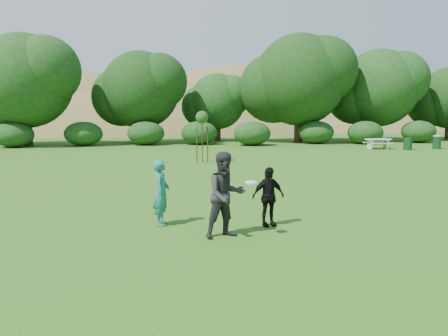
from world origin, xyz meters
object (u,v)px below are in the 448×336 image
at_px(picnic_table, 378,142).
at_px(player_teal, 161,193).
at_px(sapling, 202,119).
at_px(player_grey, 226,195).
at_px(player_black, 268,197).
at_px(trash_can_near, 408,144).
at_px(trash_can_lidded, 437,142).

bearing_deg(picnic_table, player_teal, -128.21).
relative_size(player_teal, sapling, 0.58).
bearing_deg(player_grey, player_black, 19.17).
relative_size(player_black, sapling, 0.52).
bearing_deg(sapling, trash_can_near, 20.50).
bearing_deg(sapling, player_teal, -98.87).
height_order(player_teal, sapling, sapling).
xyz_separation_m(player_teal, player_grey, (1.45, -1.26, 0.14)).
distance_m(player_grey, trash_can_lidded, 28.13).
height_order(player_black, trash_can_lidded, player_black).
bearing_deg(player_grey, trash_can_near, 35.11).
relative_size(sapling, trash_can_lidded, 2.71).
bearing_deg(trash_can_lidded, sapling, -160.77).
distance_m(trash_can_near, sapling, 16.75).
distance_m(picnic_table, trash_can_lidded, 4.43).
bearing_deg(player_black, trash_can_lidded, 34.10).
distance_m(player_teal, sapling, 13.54).
distance_m(player_black, sapling, 13.81).
distance_m(player_black, trash_can_near, 24.63).
height_order(sapling, picnic_table, sapling).
xyz_separation_m(player_teal, picnic_table, (15.89, 20.19, -0.31)).
height_order(player_teal, player_grey, player_grey).
xyz_separation_m(player_grey, trash_can_near, (16.20, 20.36, -0.52)).
bearing_deg(player_black, sapling, 77.80).
bearing_deg(player_black, player_teal, 156.54).
relative_size(trash_can_near, sapling, 0.32).
xyz_separation_m(picnic_table, trash_can_lidded, (4.39, -0.55, 0.02)).
bearing_deg(trash_can_lidded, player_teal, -135.93).
xyz_separation_m(player_black, sapling, (-0.56, 13.70, 1.68)).
bearing_deg(player_grey, trash_can_lidded, 31.58).
bearing_deg(trash_can_near, player_grey, -128.50).
xyz_separation_m(player_teal, sapling, (2.07, 13.28, 1.59)).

